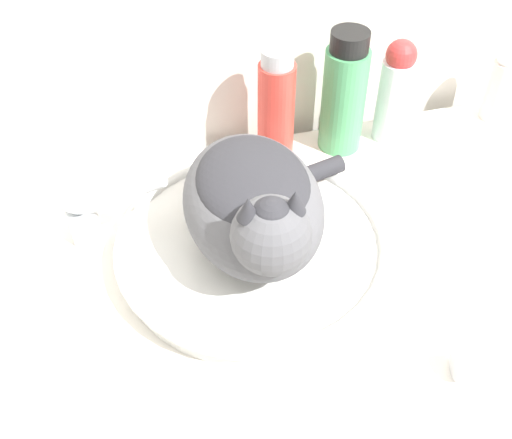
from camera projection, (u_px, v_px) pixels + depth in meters
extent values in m
cube|color=white|center=(281.00, 415.00, 1.24)|extent=(1.17, 0.60, 0.87)
cylinder|color=silver|center=(253.00, 250.00, 0.93)|extent=(0.38, 0.38, 0.03)
torus|color=silver|center=(253.00, 242.00, 0.92)|extent=(0.40, 0.40, 0.02)
ellipsoid|color=#56565B|center=(253.00, 203.00, 0.87)|extent=(0.20, 0.28, 0.13)
ellipsoid|color=#2D2D33|center=(253.00, 183.00, 0.84)|extent=(0.16, 0.21, 0.06)
sphere|color=#56565B|center=(271.00, 235.00, 0.76)|extent=(0.10, 0.10, 0.10)
sphere|color=#2D2D33|center=(271.00, 219.00, 0.74)|extent=(0.05, 0.05, 0.05)
cone|color=#2D2D33|center=(248.00, 208.00, 0.72)|extent=(0.03, 0.03, 0.03)
cone|color=#2D2D33|center=(295.00, 201.00, 0.73)|extent=(0.03, 0.03, 0.03)
cylinder|color=#2D2D33|center=(294.00, 180.00, 0.98)|extent=(0.17, 0.07, 0.03)
cylinder|color=silver|center=(85.00, 225.00, 0.95)|extent=(0.04, 0.04, 0.06)
cylinder|color=silver|center=(120.00, 194.00, 0.89)|extent=(0.14, 0.08, 0.09)
sphere|color=silver|center=(77.00, 194.00, 0.90)|extent=(0.06, 0.06, 0.06)
cylinder|color=silver|center=(500.00, 90.00, 1.16)|extent=(0.05, 0.05, 0.11)
sphere|color=white|center=(510.00, 56.00, 1.11)|extent=(0.05, 0.05, 0.05)
cylinder|color=#DB3D33|center=(276.00, 113.00, 1.06)|extent=(0.06, 0.06, 0.18)
cylinder|color=#B7B7BC|center=(277.00, 58.00, 0.98)|extent=(0.05, 0.05, 0.03)
cylinder|color=silver|center=(393.00, 100.00, 1.11)|extent=(0.06, 0.06, 0.15)
sphere|color=red|center=(401.00, 55.00, 1.05)|extent=(0.05, 0.05, 0.05)
cylinder|color=#4CA366|center=(343.00, 100.00, 1.08)|extent=(0.07, 0.07, 0.18)
cylinder|color=black|center=(350.00, 42.00, 1.00)|extent=(0.06, 0.06, 0.03)
cylinder|color=silver|center=(505.00, 364.00, 0.79)|extent=(0.13, 0.06, 0.04)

